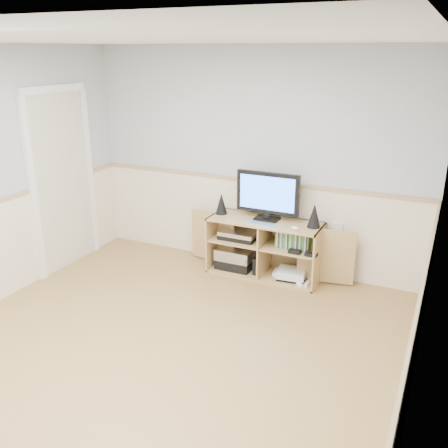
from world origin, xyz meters
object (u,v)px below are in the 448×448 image
at_px(media_cabinet, 266,246).
at_px(game_consoles, 291,274).
at_px(monitor, 268,194).
at_px(keyboard, 262,224).

relative_size(media_cabinet, game_consoles, 4.35).
height_order(monitor, game_consoles, monitor).
height_order(media_cabinet, keyboard, keyboard).
xyz_separation_m(monitor, keyboard, (0.01, -0.19, -0.29)).
height_order(media_cabinet, monitor, monitor).
bearing_deg(keyboard, game_consoles, 29.38).
bearing_deg(media_cabinet, keyboard, -87.00).
distance_m(monitor, keyboard, 0.34).
relative_size(keyboard, game_consoles, 0.62).
bearing_deg(monitor, media_cabinet, 90.00).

